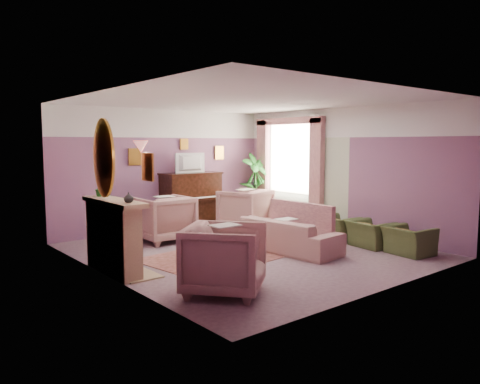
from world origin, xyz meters
TOP-DOWN VIEW (x-y plane):
  - floor at (0.00, 0.00)m, footprint 5.50×6.00m
  - ceiling at (0.00, 0.00)m, footprint 5.50×6.00m
  - wall_back at (0.00, 3.00)m, footprint 5.50×0.02m
  - wall_front at (0.00, -3.00)m, footprint 5.50×0.02m
  - wall_left at (-2.75, 0.00)m, footprint 0.02×6.00m
  - wall_right at (2.75, 0.00)m, footprint 0.02×6.00m
  - picture_rail_band at (0.00, 2.99)m, footprint 5.50×0.01m
  - stripe_panel at (2.73, 1.30)m, footprint 0.01×3.00m
  - fireplace_surround at (-2.59, 0.20)m, footprint 0.30×1.40m
  - fireplace_inset at (-2.49, 0.20)m, footprint 0.18×0.72m
  - fire_ember at (-2.45, 0.20)m, footprint 0.06×0.54m
  - mantel_shelf at (-2.56, 0.20)m, footprint 0.40×1.55m
  - hearth at (-2.39, 0.20)m, footprint 0.55×1.50m
  - mirror_frame at (-2.70, 0.20)m, footprint 0.04×0.72m
  - mirror_glass at (-2.67, 0.20)m, footprint 0.01×0.60m
  - sconce_shade at (-2.62, -0.85)m, footprint 0.20×0.20m
  - piano at (0.50, 2.68)m, footprint 1.40×0.60m
  - piano_keyshelf at (0.50, 2.33)m, footprint 1.30×0.12m
  - piano_keys at (0.50, 2.33)m, footprint 1.20×0.08m
  - piano_top at (0.50, 2.68)m, footprint 1.45×0.65m
  - television at (0.50, 2.63)m, footprint 0.80×0.12m
  - print_back_left at (-0.80, 2.96)m, footprint 0.30×0.03m
  - print_back_right at (1.55, 2.96)m, footprint 0.26×0.03m
  - print_back_mid at (0.50, 2.96)m, footprint 0.22×0.03m
  - print_left_wall at (-2.71, -1.20)m, footprint 0.03×0.28m
  - window_blind at (2.70, 1.55)m, footprint 0.03×1.40m
  - curtain_left at (2.62, 0.63)m, footprint 0.16×0.34m
  - curtain_right at (2.62, 2.47)m, footprint 0.16×0.34m
  - pelmet at (2.62, 1.55)m, footprint 0.16×2.20m
  - mantel_plant at (-2.55, 0.75)m, footprint 0.16×0.16m
  - mantel_vase at (-2.55, -0.30)m, footprint 0.16×0.16m
  - area_rug at (-0.71, -0.00)m, footprint 2.70×2.10m
  - coffee_table at (-0.81, 0.09)m, footprint 1.01×0.52m
  - table_paper at (-0.76, 0.09)m, footprint 0.35×0.28m
  - sofa at (0.56, -0.46)m, footprint 0.71×2.12m
  - sofa_throw at (0.96, -0.46)m, footprint 0.11×1.60m
  - floral_armchair_left at (-0.76, 1.77)m, footprint 1.01×1.01m
  - floral_armchair_right at (1.45, 1.81)m, footprint 1.01×1.01m
  - floral_armchair_front at (-1.85, -1.71)m, footprint 1.01×1.01m
  - olive_chair_a at (2.08, -2.08)m, footprint 0.56×0.79m
  - olive_chair_b at (2.08, -1.26)m, footprint 0.56×0.79m
  - olive_chair_c at (2.08, -0.44)m, footprint 0.56×0.79m
  - olive_chair_d at (2.08, 0.38)m, footprint 0.56×0.79m
  - side_table at (2.33, 2.64)m, footprint 0.52×0.52m
  - side_plant_big at (2.33, 2.64)m, footprint 0.30×0.30m
  - side_plant_small at (2.45, 2.54)m, footprint 0.16×0.16m
  - palm_pot at (2.32, 2.43)m, footprint 0.34×0.34m
  - palm_plant at (2.32, 2.43)m, footprint 0.76×0.76m

SIDE VIEW (x-z plane):
  - floor at x=0.00m, z-range -0.01..0.01m
  - area_rug at x=-0.71m, z-range 0.00..0.01m
  - hearth at x=-2.39m, z-range 0.00..0.02m
  - palm_pot at x=2.32m, z-range 0.00..0.34m
  - fire_ember at x=-2.45m, z-range 0.17..0.27m
  - coffee_table at x=-0.81m, z-range 0.00..0.45m
  - olive_chair_a at x=2.08m, z-range 0.00..0.68m
  - olive_chair_b at x=2.08m, z-range 0.00..0.68m
  - olive_chair_c at x=2.08m, z-range 0.00..0.68m
  - olive_chair_d at x=2.08m, z-range 0.00..0.68m
  - side_table at x=2.33m, z-range 0.00..0.70m
  - fireplace_inset at x=-2.49m, z-range 0.06..0.74m
  - sofa at x=0.56m, z-range 0.00..0.86m
  - table_paper at x=-0.76m, z-range 0.45..0.46m
  - floral_armchair_left at x=-0.76m, z-range 0.00..1.05m
  - floral_armchair_right at x=1.45m, z-range 0.00..1.05m
  - floral_armchair_front at x=-1.85m, z-range 0.00..1.05m
  - fireplace_surround at x=-2.59m, z-range 0.00..1.10m
  - sofa_throw at x=0.96m, z-range 0.31..0.89m
  - piano at x=0.50m, z-range 0.00..1.30m
  - piano_keyshelf at x=0.50m, z-range 0.69..0.75m
  - piano_keys at x=0.50m, z-range 0.75..0.77m
  - side_plant_small at x=2.45m, z-range 0.70..0.98m
  - side_plant_big at x=2.33m, z-range 0.70..1.04m
  - palm_plant at x=2.32m, z-range 0.34..1.78m
  - stripe_panel at x=2.73m, z-range 0.00..2.15m
  - mantel_shelf at x=-2.56m, z-range 1.09..1.16m
  - mantel_vase at x=-2.55m, z-range 1.15..1.31m
  - mantel_plant at x=-2.55m, z-range 1.15..1.43m
  - curtain_left at x=2.62m, z-range 0.00..2.60m
  - curtain_right at x=2.62m, z-range 0.00..2.60m
  - piano_top at x=0.50m, z-range 1.29..1.33m
  - wall_back at x=0.00m, z-range 0.00..2.80m
  - wall_front at x=0.00m, z-range 0.00..2.80m
  - wall_left at x=-2.75m, z-range 0.00..2.80m
  - wall_right at x=2.75m, z-range 0.00..2.80m
  - television at x=0.50m, z-range 1.36..1.84m
  - window_blind at x=2.70m, z-range 0.80..2.60m
  - print_back_left at x=-0.80m, z-range 1.53..1.91m
  - print_left_wall at x=-2.71m, z-range 1.54..1.90m
  - print_back_right at x=1.55m, z-range 1.61..1.95m
  - mirror_frame at x=-2.70m, z-range 1.20..2.40m
  - mirror_glass at x=-2.67m, z-range 1.27..2.33m
  - sconce_shade at x=-2.62m, z-range 1.90..2.06m
  - print_back_mid at x=0.50m, z-range 1.87..2.13m
  - picture_rail_band at x=0.00m, z-range 2.15..2.80m
  - pelmet at x=2.62m, z-range 2.48..2.64m
  - ceiling at x=0.00m, z-range 2.79..2.80m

